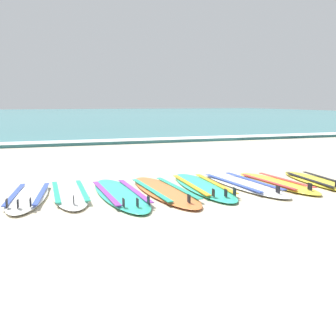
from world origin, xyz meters
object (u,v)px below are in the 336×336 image
surfboard_1 (70,193)px  surfboard_4 (203,186)px  surfboard_0 (28,196)px  surfboard_7 (317,181)px  surfboard_5 (242,184)px  surfboard_6 (276,183)px  surfboard_2 (120,194)px  surfboard_3 (164,191)px

surfboard_1 → surfboard_4: same height
surfboard_0 → surfboard_7: (4.76, -0.42, 0.00)m
surfboard_0 → surfboard_5: (3.42, -0.20, -0.00)m
surfboard_5 → surfboard_6: same height
surfboard_2 → surfboard_6: bearing=-0.6°
surfboard_3 → surfboard_4: same height
surfboard_3 → surfboard_7: size_ratio=1.22×
surfboard_6 → surfboard_7: bearing=-7.8°
surfboard_4 → surfboard_5: same height
surfboard_1 → surfboard_0: bearing=-178.9°
surfboard_1 → surfboard_3: same height
surfboard_3 → surfboard_5: size_ratio=1.02×
surfboard_4 → surfboard_2: bearing=-175.3°
surfboard_1 → surfboard_2: bearing=-22.7°
surfboard_2 → surfboard_4: 1.40m
surfboard_3 → surfboard_7: bearing=-2.5°
surfboard_0 → surfboard_5: bearing=-3.4°
surfboard_5 → surfboard_7: size_ratio=1.20×
surfboard_4 → surfboard_7: (2.06, -0.24, 0.00)m
surfboard_3 → surfboard_5: bearing=3.7°
surfboard_0 → surfboard_1: same height
surfboard_0 → surfboard_4: (2.70, -0.17, -0.00)m
surfboard_3 → surfboard_6: bearing=-0.5°
surfboard_2 → surfboard_5: 2.11m
surfboard_7 → surfboard_6: bearing=172.2°
surfboard_3 → surfboard_4: size_ratio=1.02×
surfboard_1 → surfboard_6: size_ratio=1.03×
surfboard_1 → surfboard_4: size_ratio=0.90×
surfboard_1 → surfboard_5: 2.83m
surfboard_0 → surfboard_1: size_ratio=1.00×
surfboard_5 → surfboard_6: 0.60m
surfboard_0 → surfboard_7: 4.78m
surfboard_1 → surfboard_2: size_ratio=0.89×
surfboard_5 → surfboard_4: bearing=177.5°
surfboard_6 → surfboard_7: same height
surfboard_4 → surfboard_6: bearing=-6.2°
surfboard_3 → surfboard_7: (2.77, -0.12, 0.00)m
surfboard_4 → surfboard_6: same height
surfboard_4 → surfboard_6: (1.30, -0.14, -0.00)m
surfboard_6 → surfboard_7: size_ratio=1.04×
surfboard_2 → surfboard_6: same height
surfboard_2 → surfboard_7: 3.46m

